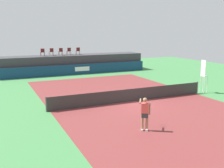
% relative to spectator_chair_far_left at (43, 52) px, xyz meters
% --- Properties ---
extents(ground_plane, '(48.00, 48.00, 0.00)m').
position_rel_spectator_chair_far_left_xyz_m(ground_plane, '(3.62, -12.03, -2.69)').
color(ground_plane, '#3D7A42').
extents(court_inner, '(12.00, 22.00, 0.00)m').
position_rel_spectator_chair_far_left_xyz_m(court_inner, '(3.62, -15.03, -2.69)').
color(court_inner, maroon).
rests_on(court_inner, ground).
extents(sponsor_wall, '(18.00, 0.22, 1.20)m').
position_rel_spectator_chair_far_left_xyz_m(sponsor_wall, '(3.63, -1.53, -2.09)').
color(sponsor_wall, navy).
rests_on(sponsor_wall, ground).
extents(spectator_platform, '(18.00, 2.80, 2.20)m').
position_rel_spectator_chair_far_left_xyz_m(spectator_platform, '(3.62, 0.27, -1.59)').
color(spectator_platform, '#38383D').
rests_on(spectator_platform, ground).
extents(spectator_chair_far_left, '(0.47, 0.47, 0.89)m').
position_rel_spectator_chair_far_left_xyz_m(spectator_chair_far_left, '(0.00, 0.00, 0.00)').
color(spectator_chair_far_left, '#561919').
rests_on(spectator_chair_far_left, spectator_platform).
extents(spectator_chair_left, '(0.48, 0.48, 0.89)m').
position_rel_spectator_chair_far_left_xyz_m(spectator_chair_left, '(1.08, 0.23, 0.00)').
color(spectator_chair_left, '#561919').
rests_on(spectator_chair_left, spectator_platform).
extents(spectator_chair_center, '(0.46, 0.46, 0.89)m').
position_rel_spectator_chair_far_left_xyz_m(spectator_chair_center, '(2.17, 0.15, 0.00)').
color(spectator_chair_center, '#561919').
rests_on(spectator_chair_center, spectator_platform).
extents(spectator_chair_right, '(0.46, 0.46, 0.89)m').
position_rel_spectator_chair_far_left_xyz_m(spectator_chair_right, '(3.24, 0.32, 0.00)').
color(spectator_chair_right, '#561919').
rests_on(spectator_chair_right, spectator_platform).
extents(spectator_chair_far_right, '(0.47, 0.47, 0.89)m').
position_rel_spectator_chair_far_left_xyz_m(spectator_chair_far_right, '(4.37, 0.24, 0.00)').
color(spectator_chair_far_right, '#561919').
rests_on(spectator_chair_far_right, spectator_platform).
extents(umpire_chair, '(0.51, 0.51, 2.76)m').
position_rel_spectator_chair_far_left_xyz_m(umpire_chair, '(10.39, -15.05, -1.11)').
color(umpire_chair, white).
rests_on(umpire_chair, ground).
extents(tennis_net, '(12.40, 0.02, 0.95)m').
position_rel_spectator_chair_far_left_xyz_m(tennis_net, '(3.62, -15.03, -2.22)').
color(tennis_net, '#2D2D2D').
rests_on(tennis_net, ground).
extents(net_post_near, '(0.10, 0.10, 1.00)m').
position_rel_spectator_chair_far_left_xyz_m(net_post_near, '(-2.58, -15.03, -2.19)').
color(net_post_near, '#4C4C51').
rests_on(net_post_near, ground).
extents(net_post_far, '(0.10, 0.10, 1.00)m').
position_rel_spectator_chair_far_left_xyz_m(net_post_far, '(9.82, -15.03, -2.19)').
color(net_post_far, '#4C4C51').
rests_on(net_post_far, ground).
extents(tennis_player, '(0.71, 1.25, 1.77)m').
position_rel_spectator_chair_far_left_xyz_m(tennis_player, '(1.44, -20.42, -1.73)').
color(tennis_player, white).
rests_on(tennis_player, court_inner).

